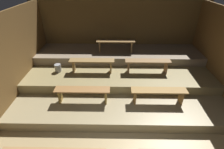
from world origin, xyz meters
TOP-DOWN VIEW (x-y plane):
  - ground at (0.00, 2.69)m, footprint 7.12×6.18m
  - wall_back at (0.00, 5.41)m, footprint 7.12×0.06m
  - wall_left at (-3.19, 2.69)m, footprint 0.06×6.18m
  - platform_lower at (0.00, 3.37)m, footprint 6.32×4.02m
  - platform_middle at (0.00, 3.98)m, footprint 6.32×2.79m
  - platform_upper at (0.00, 4.64)m, footprint 6.32×1.47m
  - bench_lower_left at (-1.08, 2.25)m, footprint 1.57×0.31m
  - bench_lower_right at (1.08, 2.25)m, footprint 1.57×0.31m
  - bench_middle_left at (-0.94, 3.50)m, footprint 1.52×0.31m
  - bench_middle_right at (0.94, 3.50)m, footprint 1.52×0.31m
  - bench_upper_center at (-0.14, 4.55)m, footprint 1.46×0.31m
  - pail_middle at (-2.14, 3.49)m, footprint 0.21×0.21m

SIDE VIEW (x-z plane):
  - ground at x=0.00m, z-range -0.08..0.00m
  - platform_lower at x=0.00m, z-range 0.00..0.30m
  - platform_middle at x=0.00m, z-range 0.30..0.60m
  - bench_lower_left at x=-1.08m, z-range 0.42..0.87m
  - bench_lower_right at x=1.08m, z-range 0.42..0.87m
  - pail_middle at x=-2.14m, z-range 0.60..0.87m
  - platform_upper at x=0.00m, z-range 0.60..0.90m
  - bench_middle_left at x=-0.94m, z-range 0.72..1.17m
  - bench_middle_right at x=0.94m, z-range 0.72..1.17m
  - bench_upper_center at x=-0.14m, z-range 1.02..1.47m
  - wall_back at x=0.00m, z-range 0.00..2.70m
  - wall_left at x=-3.19m, z-range 0.00..2.70m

